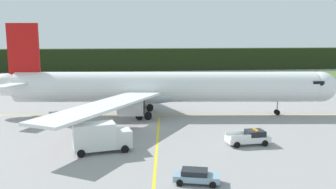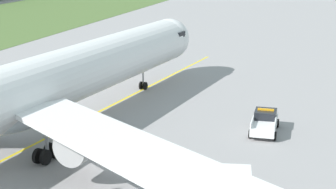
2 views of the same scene
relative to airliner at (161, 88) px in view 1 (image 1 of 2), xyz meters
name	(u,v)px [view 1 (image 1 of 2)]	position (x,y,z in m)	size (l,w,h in m)	color
ground	(147,126)	(-2.90, -7.43, -4.70)	(320.00, 320.00, 0.00)	gray
grass_verge	(136,80)	(-2.90, 47.88, -4.68)	(320.00, 40.31, 0.04)	#4C6732
distant_tree_line	(133,60)	(-2.90, 78.04, -0.58)	(288.00, 7.11, 8.24)	black
taxiway_centerline_main	(166,115)	(0.72, -0.08, -4.70)	(79.62, 0.30, 0.01)	yellow
taxiway_centerline_spur	(157,149)	(-2.39, -18.38, -4.70)	(34.22, 0.30, 0.01)	yellow
airliner	(161,88)	(0.00, 0.00, 0.00)	(59.22, 49.79, 15.31)	white
ops_pickup_truck	(249,137)	(9.16, -17.86, -3.80)	(5.44, 2.68, 1.94)	white
catering_truck	(100,137)	(-8.91, -18.65, -2.88)	(6.93, 3.83, 3.62)	silver
staff_car	(196,176)	(0.35, -28.69, -4.00)	(4.54, 2.84, 1.30)	#7E9DB1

